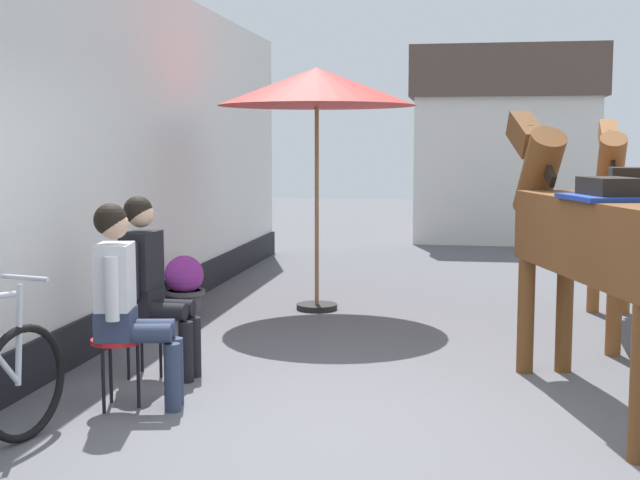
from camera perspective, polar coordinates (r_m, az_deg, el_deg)
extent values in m
plane|color=#56565B|center=(8.49, 4.67, -5.78)|extent=(40.00, 40.00, 0.00)
cube|color=white|center=(7.51, -16.10, 5.48)|extent=(0.30, 14.00, 3.40)
cube|color=black|center=(7.67, -15.62, -5.95)|extent=(0.34, 14.00, 0.36)
cube|color=silver|center=(16.61, 11.94, 4.53)|extent=(3.20, 2.40, 2.60)
cube|color=brown|center=(16.65, 12.08, 10.55)|extent=(3.40, 2.60, 0.90)
cylinder|color=red|center=(6.01, -13.23, -6.45)|extent=(0.34, 0.34, 0.03)
cylinder|color=black|center=(6.04, -11.86, -8.70)|extent=(0.02, 0.02, 0.45)
cylinder|color=black|center=(6.20, -13.60, -8.36)|extent=(0.02, 0.02, 0.45)
cylinder|color=black|center=(5.97, -14.07, -8.94)|extent=(0.02, 0.02, 0.45)
cube|color=#2D3851|center=(5.99, -13.26, -5.38)|extent=(0.30, 0.36, 0.20)
cube|color=silver|center=(5.93, -13.34, -2.35)|extent=(0.28, 0.38, 0.44)
sphere|color=tan|center=(5.89, -13.43, 1.01)|extent=(0.20, 0.20, 0.20)
sphere|color=black|center=(5.89, -13.62, 1.30)|extent=(0.22, 0.22, 0.22)
cylinder|color=#2D3851|center=(6.04, -11.32, -5.72)|extent=(0.40, 0.20, 0.13)
cylinder|color=#2D3851|center=(6.08, -9.48, -8.50)|extent=(0.11, 0.11, 0.46)
cylinder|color=#2D3851|center=(5.89, -11.58, -6.04)|extent=(0.40, 0.20, 0.13)
cylinder|color=#2D3851|center=(5.93, -9.69, -8.90)|extent=(0.11, 0.11, 0.46)
cylinder|color=silver|center=(6.13, -12.77, -2.54)|extent=(0.09, 0.09, 0.42)
cylinder|color=silver|center=(5.74, -13.53, -3.14)|extent=(0.09, 0.09, 0.42)
cylinder|color=red|center=(6.79, -11.57, -4.96)|extent=(0.34, 0.34, 0.03)
cylinder|color=black|center=(6.78, -10.44, -7.02)|extent=(0.02, 0.02, 0.45)
cylinder|color=black|center=(6.97, -11.63, -6.68)|extent=(0.02, 0.02, 0.45)
cylinder|color=black|center=(6.76, -12.50, -7.11)|extent=(0.02, 0.02, 0.45)
cube|color=black|center=(6.77, -11.59, -4.01)|extent=(0.26, 0.33, 0.20)
cube|color=black|center=(6.72, -11.65, -1.32)|extent=(0.24, 0.35, 0.44)
sphere|color=tan|center=(6.68, -11.72, 1.66)|extent=(0.20, 0.20, 0.20)
sphere|color=black|center=(6.69, -11.88, 1.92)|extent=(0.22, 0.22, 0.22)
cylinder|color=black|center=(6.77, -9.83, -4.39)|extent=(0.39, 0.15, 0.13)
cylinder|color=black|center=(6.76, -8.29, -6.98)|extent=(0.11, 0.11, 0.46)
cylinder|color=black|center=(6.63, -10.37, -4.64)|extent=(0.39, 0.15, 0.13)
cylinder|color=black|center=(6.62, -8.80, -7.28)|extent=(0.11, 0.11, 0.46)
cylinder|color=black|center=(6.89, -10.80, -1.52)|extent=(0.09, 0.09, 0.42)
cylinder|color=black|center=(6.53, -12.21, -1.98)|extent=(0.09, 0.09, 0.42)
cube|color=brown|center=(6.00, 17.98, 0.11)|extent=(0.99, 2.24, 0.52)
cylinder|color=brown|center=(6.95, 13.38, -4.86)|extent=(0.13, 0.13, 0.90)
cylinder|color=brown|center=(7.06, 15.77, -4.76)|extent=(0.13, 0.13, 0.90)
cylinder|color=brown|center=(7.09, 14.22, 4.29)|extent=(0.43, 0.68, 0.73)
cube|color=brown|center=(7.41, 13.39, 6.77)|extent=(0.31, 0.56, 0.40)
cube|color=black|center=(7.07, 14.30, 5.42)|extent=(0.20, 0.62, 0.48)
cube|color=navy|center=(5.89, 18.46, 2.66)|extent=(0.64, 0.71, 0.03)
cube|color=black|center=(5.88, 18.48, 3.34)|extent=(0.38, 0.50, 0.12)
cube|color=brown|center=(8.60, 19.30, 1.84)|extent=(0.56, 2.22, 0.52)
cylinder|color=brown|center=(9.63, 17.56, -1.91)|extent=(0.13, 0.13, 0.90)
cylinder|color=brown|center=(9.66, 19.40, -1.94)|extent=(0.13, 0.13, 0.90)
cylinder|color=brown|center=(7.72, 18.79, -3.92)|extent=(0.13, 0.13, 0.90)
cylinder|color=brown|center=(9.77, 18.58, 4.66)|extent=(0.31, 0.65, 0.73)
cube|color=brown|center=(10.11, 18.44, 6.45)|extent=(0.21, 0.54, 0.40)
cube|color=black|center=(9.75, 18.62, 5.48)|extent=(0.08, 0.63, 0.48)
cylinder|color=black|center=(7.50, 20.23, -0.91)|extent=(0.11, 0.11, 0.65)
cube|color=black|center=(8.48, 19.45, 3.64)|extent=(0.53, 0.63, 0.03)
cube|color=black|center=(8.48, 19.47, 4.12)|extent=(0.30, 0.45, 0.12)
cylinder|color=#4C4C51|center=(9.08, -8.89, -4.15)|extent=(0.34, 0.34, 0.28)
cylinder|color=#4C4C51|center=(9.06, -8.90, -3.40)|extent=(0.43, 0.43, 0.04)
sphere|color=purple|center=(9.03, -8.92, -2.28)|extent=(0.40, 0.40, 0.40)
torus|color=black|center=(5.54, -18.88, -8.90)|extent=(0.22, 0.70, 0.71)
cylinder|color=#B7BCC6|center=(5.45, -19.17, -5.91)|extent=(0.06, 0.09, 0.60)
cylinder|color=#B7BCC6|center=(5.37, -19.49, -2.30)|extent=(0.49, 0.14, 0.03)
cylinder|color=black|center=(9.39, -0.21, -4.41)|extent=(0.44, 0.44, 0.06)
cylinder|color=olive|center=(9.26, -0.21, 2.12)|extent=(0.04, 0.04, 2.20)
cone|color=red|center=(9.25, -0.22, 10.05)|extent=(2.10, 2.10, 0.40)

